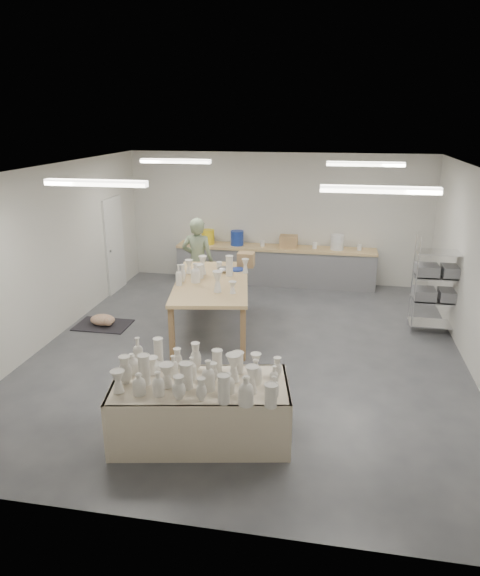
% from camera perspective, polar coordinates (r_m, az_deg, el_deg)
% --- Properties ---
extents(room, '(8.00, 8.02, 3.00)m').
position_cam_1_polar(room, '(8.21, 0.47, 6.52)').
color(room, '#424449').
rests_on(room, ground).
extents(back_counter, '(4.60, 0.60, 1.24)m').
position_cam_1_polar(back_counter, '(12.03, 3.86, 2.68)').
color(back_counter, tan).
rests_on(back_counter, ground).
extents(wire_shelf, '(0.88, 0.48, 1.80)m').
position_cam_1_polar(wire_shelf, '(9.84, 21.18, 0.44)').
color(wire_shelf, silver).
rests_on(wire_shelf, ground).
extents(drying_table, '(2.27, 1.39, 1.12)m').
position_cam_1_polar(drying_table, '(6.38, -4.50, -12.98)').
color(drying_table, olive).
rests_on(drying_table, ground).
extents(work_table, '(1.70, 2.75, 1.34)m').
position_cam_1_polar(work_table, '(9.29, -2.94, 0.92)').
color(work_table, tan).
rests_on(work_table, ground).
extents(rug, '(1.00, 0.70, 0.02)m').
position_cam_1_polar(rug, '(10.08, -14.97, -3.99)').
color(rug, black).
rests_on(rug, ground).
extents(cat, '(0.54, 0.43, 0.21)m').
position_cam_1_polar(cat, '(10.02, -14.94, -3.44)').
color(cat, white).
rests_on(cat, rug).
extents(potter, '(0.67, 0.45, 1.82)m').
position_cam_1_polar(potter, '(10.69, -4.71, 3.01)').
color(potter, gray).
rests_on(potter, ground).
extents(red_stool, '(0.47, 0.47, 0.36)m').
position_cam_1_polar(red_stool, '(11.11, -4.28, 0.44)').
color(red_stool, red).
rests_on(red_stool, ground).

